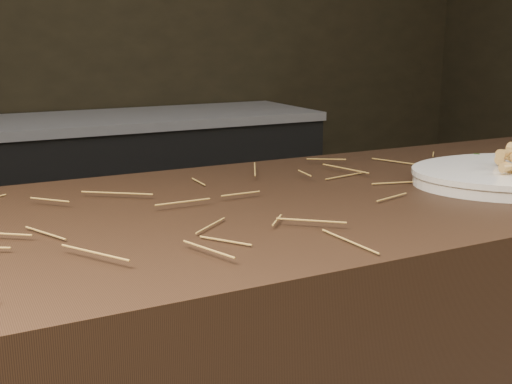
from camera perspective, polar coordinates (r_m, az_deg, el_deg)
back_counter at (r=3.07m, az=-11.62°, el=-1.13°), size 1.82×0.62×0.84m
straw_bedding at (r=1.13m, az=-1.68°, el=-0.79°), size 1.40×0.60×0.02m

